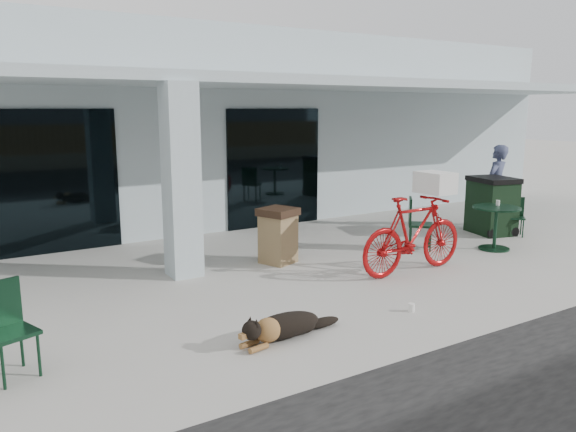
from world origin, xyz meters
TOP-DOWN VIEW (x-y plane):
  - ground at (0.00, 0.00)m, footprint 80.00×80.00m
  - building at (0.00, 8.50)m, footprint 22.00×7.00m
  - storefront_glass_left at (-3.20, 4.98)m, footprint 2.80×0.06m
  - storefront_glass_right at (1.80, 4.98)m, footprint 2.40×0.06m
  - column at (-1.50, 2.30)m, footprint 0.50×0.50m
  - overhang at (0.00, 3.60)m, footprint 22.00×2.80m
  - bicycle at (1.79, 0.42)m, footprint 2.18×0.64m
  - laundry_basket at (2.24, 0.43)m, footprint 0.45×0.61m
  - dog at (-1.45, -0.80)m, footprint 1.13×0.55m
  - cup_near_dog at (0.48, -0.93)m, footprint 0.10×0.10m
  - cafe_chair_near at (-4.32, -0.18)m, footprint 0.58×0.61m
  - cafe_table_far at (4.27, 0.73)m, footprint 0.91×0.91m
  - cafe_chair_far_a at (3.04, 1.50)m, footprint 0.68×0.68m
  - cafe_chair_far_b at (5.63, 1.29)m, footprint 0.55×0.55m
  - person at (6.09, 2.20)m, footprint 0.78×0.62m
  - cup_on_table at (4.42, 0.83)m, footprint 0.08×0.08m
  - trash_receptacle at (0.20, 2.13)m, footprint 0.75×0.75m
  - wheeled_bin at (5.40, 1.73)m, footprint 0.98×1.13m

SIDE VIEW (x-z plane):
  - ground at x=0.00m, z-range 0.00..0.00m
  - cup_near_dog at x=0.48m, z-range 0.00..0.11m
  - dog at x=-1.45m, z-range 0.00..0.36m
  - cafe_chair_far_b at x=5.63m, z-range 0.00..0.82m
  - cafe_table_far at x=4.27m, z-range 0.00..0.84m
  - trash_receptacle at x=0.20m, z-range 0.00..0.99m
  - cafe_chair_near at x=-4.32m, z-range 0.00..0.99m
  - cafe_chair_far_a at x=3.04m, z-range 0.00..1.01m
  - wheeled_bin at x=5.40m, z-range 0.00..1.24m
  - bicycle at x=1.79m, z-range 0.00..1.31m
  - cup_on_table at x=4.42m, z-range 0.84..0.95m
  - person at x=6.09m, z-range 0.00..1.89m
  - storefront_glass_left at x=-3.20m, z-range 0.00..2.70m
  - storefront_glass_right at x=1.80m, z-range 0.00..2.70m
  - laundry_basket at x=2.24m, z-range 1.31..1.66m
  - column at x=-1.50m, z-range 0.00..3.12m
  - building at x=0.00m, z-range 0.00..4.50m
  - overhang at x=0.00m, z-range 3.12..3.30m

